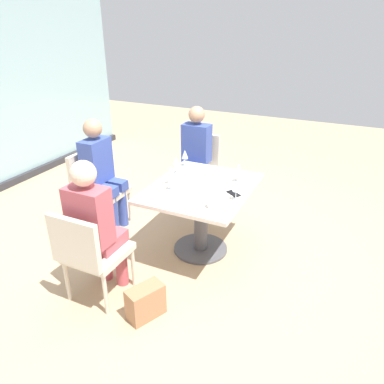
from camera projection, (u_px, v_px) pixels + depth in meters
ground_plane at (201, 249)px, 3.86m from camera, size 12.00×12.00×0.00m
dining_table_main at (201, 204)px, 3.63m from camera, size 1.14×0.94×0.73m
chair_far_left at (90, 251)px, 2.97m from camera, size 0.50×0.46×0.87m
chair_near_window at (96, 185)px, 4.15m from camera, size 0.46×0.51×0.87m
chair_far_right at (198, 165)px, 4.72m from camera, size 0.50×0.46×0.87m
person_far_left at (95, 223)px, 2.97m from camera, size 0.39×0.34×1.26m
person_near_window at (102, 170)px, 4.02m from camera, size 0.34×0.39×1.26m
person_far_right at (195, 152)px, 4.55m from camera, size 0.39×0.34×1.26m
wine_glass_0 at (171, 177)px, 3.43m from camera, size 0.07×0.07×0.18m
wine_glass_1 at (239, 169)px, 3.60m from camera, size 0.07×0.07×0.18m
wine_glass_2 at (171, 171)px, 3.55m from camera, size 0.07×0.07×0.18m
wine_glass_3 at (176, 161)px, 3.80m from camera, size 0.07×0.07×0.18m
wine_glass_4 at (185, 155)px, 3.99m from camera, size 0.07×0.07×0.18m
wine_glass_5 at (236, 187)px, 3.23m from camera, size 0.07×0.07×0.18m
coffee_cup at (212, 203)px, 3.13m from camera, size 0.08×0.08×0.09m
cell_phone_on_table at (234, 194)px, 3.39m from camera, size 0.14×0.16×0.01m
handbag_0 at (146, 302)px, 2.94m from camera, size 0.34×0.27×0.28m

